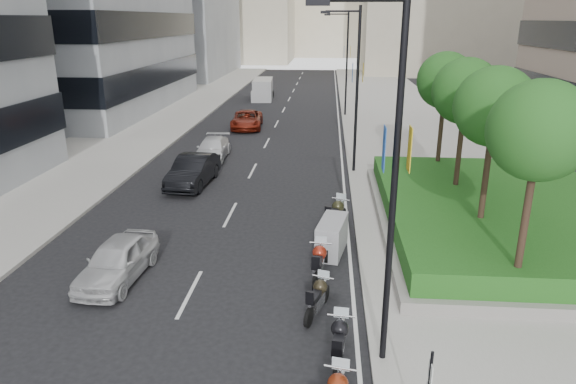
# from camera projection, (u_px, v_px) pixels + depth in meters

# --- Properties ---
(ground) EXTENTS (160.00, 160.00, 0.00)m
(ground) POSITION_uv_depth(u_px,v_px,m) (208.00, 379.00, 12.50)
(ground) COLOR black
(ground) RESTS_ON ground
(sidewalk_right) EXTENTS (10.00, 100.00, 0.15)m
(sidewalk_right) POSITION_uv_depth(u_px,v_px,m) (407.00, 130.00, 40.14)
(sidewalk_right) COLOR #9E9B93
(sidewalk_right) RESTS_ON ground
(sidewalk_left) EXTENTS (8.00, 100.00, 0.15)m
(sidewalk_left) POSITION_uv_depth(u_px,v_px,m) (146.00, 126.00, 41.69)
(sidewalk_left) COLOR #9E9B93
(sidewalk_left) RESTS_ON ground
(lane_edge) EXTENTS (0.12, 100.00, 0.01)m
(lane_edge) POSITION_uv_depth(u_px,v_px,m) (339.00, 130.00, 40.56)
(lane_edge) COLOR silver
(lane_edge) RESTS_ON ground
(lane_centre) EXTENTS (0.12, 100.00, 0.01)m
(lane_centre) POSITION_uv_depth(u_px,v_px,m) (274.00, 129.00, 40.94)
(lane_centre) COLOR silver
(lane_centre) RESTS_ON ground
(planter) EXTENTS (10.00, 14.00, 0.40)m
(planter) POSITION_uv_depth(u_px,v_px,m) (501.00, 223.00, 21.09)
(planter) COLOR gray
(planter) RESTS_ON sidewalk_right
(hedge) EXTENTS (9.40, 13.40, 0.80)m
(hedge) POSITION_uv_depth(u_px,v_px,m) (503.00, 210.00, 20.90)
(hedge) COLOR #194714
(hedge) RESTS_ON planter
(tree_0) EXTENTS (2.80, 2.80, 6.30)m
(tree_0) POSITION_uv_depth(u_px,v_px,m) (539.00, 132.00, 13.91)
(tree_0) COLOR #332319
(tree_0) RESTS_ON planter
(tree_1) EXTENTS (2.80, 2.80, 6.30)m
(tree_1) POSITION_uv_depth(u_px,v_px,m) (495.00, 107.00, 17.69)
(tree_1) COLOR #332319
(tree_1) RESTS_ON planter
(tree_2) EXTENTS (2.80, 2.80, 6.30)m
(tree_2) POSITION_uv_depth(u_px,v_px,m) (466.00, 92.00, 21.47)
(tree_2) COLOR #332319
(tree_2) RESTS_ON planter
(tree_3) EXTENTS (2.80, 2.80, 6.30)m
(tree_3) POSITION_uv_depth(u_px,v_px,m) (445.00, 81.00, 25.24)
(tree_3) COLOR #332319
(tree_3) RESTS_ON planter
(lamp_post_0) EXTENTS (2.34, 0.45, 9.00)m
(lamp_post_0) POSITION_uv_depth(u_px,v_px,m) (388.00, 172.00, 11.52)
(lamp_post_0) COLOR black
(lamp_post_0) RESTS_ON ground
(lamp_post_1) EXTENTS (2.34, 0.45, 9.00)m
(lamp_post_1) POSITION_uv_depth(u_px,v_px,m) (354.00, 83.00, 27.57)
(lamp_post_1) COLOR black
(lamp_post_1) RESTS_ON ground
(lamp_post_2) EXTENTS (2.34, 0.45, 9.00)m
(lamp_post_2) POSITION_uv_depth(u_px,v_px,m) (345.00, 58.00, 44.57)
(lamp_post_2) COLOR black
(lamp_post_2) RESTS_ON ground
(motorcycle_2) EXTENTS (0.72, 2.16, 1.08)m
(motorcycle_2) POSITION_uv_depth(u_px,v_px,m) (339.00, 343.00, 12.93)
(motorcycle_2) COLOR black
(motorcycle_2) RESTS_ON ground
(motorcycle_3) EXTENTS (0.84, 1.94, 1.00)m
(motorcycle_3) POSITION_uv_depth(u_px,v_px,m) (318.00, 297.00, 15.13)
(motorcycle_3) COLOR black
(motorcycle_3) RESTS_ON ground
(motorcycle_4) EXTENTS (0.76, 2.27, 1.13)m
(motorcycle_4) POSITION_uv_depth(u_px,v_px,m) (319.00, 263.00, 17.08)
(motorcycle_4) COLOR black
(motorcycle_4) RESTS_ON ground
(motorcycle_5) EXTENTS (1.25, 2.26, 1.30)m
(motorcycle_5) POSITION_uv_depth(u_px,v_px,m) (332.00, 237.00, 19.05)
(motorcycle_5) COLOR black
(motorcycle_5) RESTS_ON ground
(motorcycle_6) EXTENTS (1.10, 2.25, 1.18)m
(motorcycle_6) POSITION_uv_depth(u_px,v_px,m) (336.00, 215.00, 21.19)
(motorcycle_6) COLOR black
(motorcycle_6) RESTS_ON ground
(car_a) EXTENTS (1.90, 4.16, 1.38)m
(car_a) POSITION_uv_depth(u_px,v_px,m) (117.00, 260.00, 17.10)
(car_a) COLOR silver
(car_a) RESTS_ON ground
(car_b) EXTENTS (2.01, 4.86, 1.57)m
(car_b) POSITION_uv_depth(u_px,v_px,m) (193.00, 171.00, 26.83)
(car_b) COLOR black
(car_b) RESTS_ON ground
(car_c) EXTENTS (1.89, 4.43, 1.27)m
(car_c) POSITION_uv_depth(u_px,v_px,m) (213.00, 149.00, 31.95)
(car_c) COLOR silver
(car_c) RESTS_ON ground
(car_d) EXTENTS (2.67, 5.17, 1.39)m
(car_d) POSITION_uv_depth(u_px,v_px,m) (247.00, 120.00, 40.87)
(car_d) COLOR maroon
(car_d) RESTS_ON ground
(delivery_van) EXTENTS (2.32, 5.30, 2.17)m
(delivery_van) POSITION_uv_depth(u_px,v_px,m) (263.00, 90.00, 55.29)
(delivery_van) COLOR #ABACAD
(delivery_van) RESTS_ON ground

